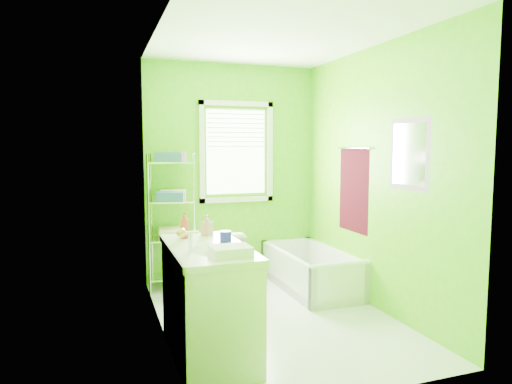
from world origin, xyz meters
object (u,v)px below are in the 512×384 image
object	(u,v)px
toilet	(223,259)
vanity	(209,297)
wire_shelf_unit	(173,207)
bathtub	(311,276)

from	to	relation	value
toilet	vanity	size ratio (longest dim) A/B	0.60
wire_shelf_unit	toilet	bearing A→B (deg)	-16.25
bathtub	toilet	distance (m)	1.02
bathtub	wire_shelf_unit	xyz separation A→B (m)	(-1.48, 0.49, 0.80)
wire_shelf_unit	vanity	bearing A→B (deg)	-90.29
bathtub	vanity	size ratio (longest dim) A/B	1.26
wire_shelf_unit	bathtub	bearing A→B (deg)	-18.42
toilet	vanity	distance (m)	1.67
toilet	vanity	xyz separation A→B (m)	(-0.54, -1.57, 0.11)
bathtub	wire_shelf_unit	world-z (taller)	wire_shelf_unit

